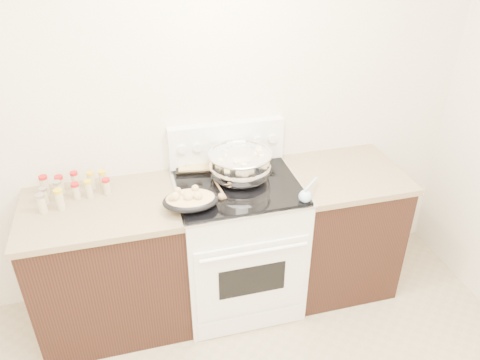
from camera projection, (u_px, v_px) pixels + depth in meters
name	position (u px, v px, depth m)	size (l,w,h in m)	color
room_shell	(244.00, 227.00, 1.24)	(4.10, 3.60, 2.75)	silver
counter_left	(111.00, 265.00, 2.96)	(0.93, 0.67, 0.92)	black
counter_right	(338.00, 227.00, 3.30)	(0.73, 0.67, 0.92)	black
kitchen_range	(238.00, 241.00, 3.12)	(0.78, 0.73, 1.22)	white
mixing_bowl	(240.00, 165.00, 2.89)	(0.42, 0.42, 0.23)	silver
roasting_pan	(190.00, 200.00, 2.64)	(0.34, 0.25, 0.12)	black
baking_sheet	(203.00, 163.00, 3.07)	(0.40, 0.31, 0.05)	black
wooden_spoon	(221.00, 193.00, 2.77)	(0.05, 0.26, 0.04)	#B08450
blue_ladle	(306.00, 195.00, 2.71)	(0.19, 0.22, 0.10)	#9FCBED
spice_jars	(70.00, 189.00, 2.76)	(0.41, 0.25, 0.13)	#BFB28C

